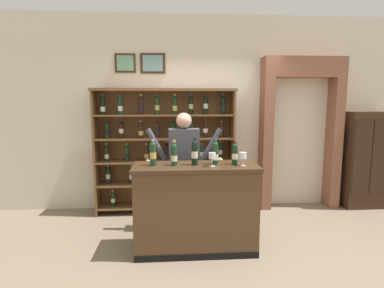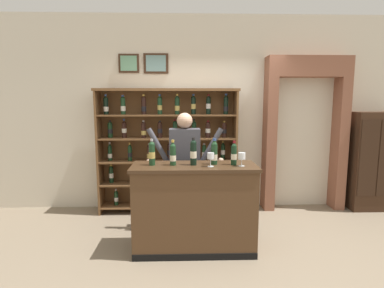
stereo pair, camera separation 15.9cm
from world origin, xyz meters
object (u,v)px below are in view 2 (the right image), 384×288
Objects in this scene: side_cabinet at (370,161)px; tasting_bottle_prosecco at (152,153)px; shopkeeper at (185,159)px; tasting_counter at (194,208)px; tasting_bottle_riserva at (193,152)px; wine_glass_right at (211,157)px; tasting_bottle_super_tuscan at (234,154)px; tasting_bottle_vin_santo at (214,153)px; wine_shelf at (168,146)px; tasting_bottle_chianti at (173,154)px; wine_glass_left at (242,157)px.

tasting_bottle_prosecco is (-3.45, -1.36, 0.38)m from side_cabinet.
tasting_bottle_prosecco is (-0.39, -0.58, 0.19)m from shopkeeper.
tasting_counter is 4.51× the size of tasting_bottle_riserva.
tasting_bottle_riserva is (0.48, -0.01, 0.01)m from tasting_bottle_prosecco.
tasting_bottle_riserva reaches higher than tasting_bottle_prosecco.
tasting_bottle_riserva is 2.01× the size of wine_glass_right.
tasting_bottle_super_tuscan is at bearing -151.38° from side_cabinet.
side_cabinet is 3.27m from tasting_counter.
wine_shelf is at bearing 114.91° from tasting_bottle_vin_santo.
side_cabinet is at bearing 0.24° from wine_shelf.
tasting_bottle_chianti is (0.24, -0.01, -0.01)m from tasting_bottle_prosecco.
tasting_counter is 4.93× the size of tasting_bottle_chianti.
side_cabinet reaches higher than tasting_bottle_prosecco.
tasting_bottle_riserva is 0.25m from tasting_bottle_vin_santo.
tasting_bottle_chianti is 0.91× the size of tasting_bottle_riserva.
wine_shelf reaches higher than tasting_bottle_prosecco.
shopkeeper is 0.63m from tasting_bottle_chianti.
side_cabinet reaches higher than tasting_counter.
wine_shelf reaches higher than tasting_bottle_chianti.
wine_glass_right is at bearing -27.64° from tasting_counter.
tasting_bottle_vin_santo is (-2.72, -1.33, 0.38)m from side_cabinet.
tasting_bottle_chianti is (-0.25, 0.00, 0.66)m from tasting_counter.
shopkeeper is at bearing 121.86° from tasting_bottle_vin_santo.
tasting_bottle_prosecco is 1.04m from wine_glass_left.
tasting_bottle_prosecco is 0.25m from tasting_bottle_chianti.
side_cabinet is at bearing 30.89° from wine_glass_left.
tasting_counter is 9.07× the size of wine_glass_right.
shopkeeper is 0.76m from wine_glass_right.
side_cabinet is 5.43× the size of tasting_bottle_chianti.
wine_glass_left is at bearing -4.88° from tasting_bottle_prosecco.
tasting_counter is (0.37, -1.35, -0.56)m from wine_shelf.
tasting_bottle_riserva is at bearing 176.00° from tasting_counter.
tasting_bottle_vin_santo is at bearing -58.14° from shopkeeper.
wine_glass_left is (0.55, -0.08, -0.04)m from tasting_bottle_riserva.
wine_shelf is at bearing 109.29° from shopkeeper.
wine_glass_right is at bearing -26.52° from tasting_bottle_riserva.
wine_glass_left is at bearing -149.11° from side_cabinet.
wine_shelf is 7.82× the size of tasting_bottle_super_tuscan.
tasting_bottle_prosecco is 0.73m from tasting_bottle_vin_santo.
side_cabinet is 3.73m from tasting_bottle_prosecco.
tasting_counter is 0.68m from tasting_bottle_riserva.
tasting_bottle_vin_santo is at bearing -153.97° from side_cabinet.
tasting_bottle_super_tuscan is (0.46, 0.01, 0.66)m from tasting_counter.
tasting_bottle_super_tuscan is 1.80× the size of wine_glass_left.
shopkeeper is 0.63m from tasting_bottle_riserva.
shopkeeper reaches higher than tasting_bottle_super_tuscan.
wine_shelf is 1.51m from tasting_counter.
shopkeeper reaches higher than tasting_bottle_prosecco.
wine_shelf reaches higher than side_cabinet.
shopkeeper is 5.02× the size of tasting_bottle_riserva.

